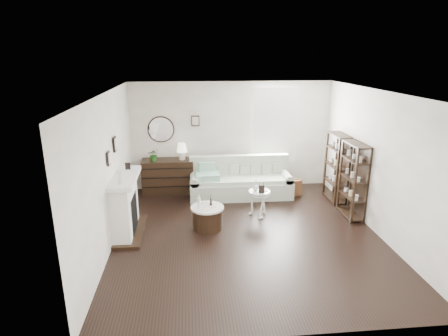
{
  "coord_description": "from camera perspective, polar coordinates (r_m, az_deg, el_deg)",
  "views": [
    {
      "loc": [
        -1.07,
        -6.46,
        3.35
      ],
      "look_at": [
        -0.37,
        0.8,
        1.1
      ],
      "focal_mm": 30.0,
      "sensor_mm": 36.0,
      "label": 1
    }
  ],
  "objects": [
    {
      "name": "suitcase",
      "position": [
        9.27,
        9.94,
        -3.04
      ],
      "size": [
        0.63,
        0.37,
        0.4
      ],
      "primitive_type": "cube",
      "rotation": [
        0.0,
        0.0,
        0.31
      ],
      "color": "brown",
      "rests_on": "ground"
    },
    {
      "name": "eiffel_ped",
      "position": [
        7.95,
        6.05,
        -2.8
      ],
      "size": [
        0.12,
        0.12,
        0.18
      ],
      "primitive_type": null,
      "rotation": [
        0.0,
        0.0,
        0.15
      ],
      "color": "black",
      "rests_on": "pedestal_table"
    },
    {
      "name": "table_lamp",
      "position": [
        9.23,
        -6.41,
        2.54
      ],
      "size": [
        0.29,
        0.29,
        0.41
      ],
      "primitive_type": null,
      "rotation": [
        0.0,
        0.0,
        0.14
      ],
      "color": "white",
      "rests_on": "dresser"
    },
    {
      "name": "pedestal_table",
      "position": [
        7.95,
        5.41,
        -3.83
      ],
      "size": [
        0.47,
        0.47,
        0.57
      ],
      "rotation": [
        0.0,
        0.0,
        0.18
      ],
      "color": "silver",
      "rests_on": "ground"
    },
    {
      "name": "drum_table",
      "position": [
        7.49,
        -2.53,
        -7.51
      ],
      "size": [
        0.66,
        0.66,
        0.46
      ],
      "rotation": [
        0.0,
        0.0,
        0.38
      ],
      "color": "black",
      "rests_on": "ground"
    },
    {
      "name": "eiffel_drum",
      "position": [
        7.41,
        -2.02,
        -5.02
      ],
      "size": [
        0.16,
        0.16,
        0.21
      ],
      "primitive_type": null,
      "rotation": [
        0.0,
        0.0,
        0.33
      ],
      "color": "black",
      "rests_on": "drum_table"
    },
    {
      "name": "sofa",
      "position": [
        9.14,
        2.47,
        -2.3
      ],
      "size": [
        2.45,
        0.85,
        0.95
      ],
      "color": "#A4AF9C",
      "rests_on": "ground"
    },
    {
      "name": "card_frame_drum",
      "position": [
        7.21,
        -2.86,
        -5.8
      ],
      "size": [
        0.14,
        0.08,
        0.18
      ],
      "primitive_type": "cube",
      "rotation": [
        -0.21,
        0.0,
        0.26
      ],
      "color": "white",
      "rests_on": "drum_table"
    },
    {
      "name": "quilt",
      "position": [
        8.88,
        -2.52,
        -1.23
      ],
      "size": [
        0.57,
        0.47,
        0.14
      ],
      "primitive_type": "cube",
      "rotation": [
        0.0,
        0.0,
        0.03
      ],
      "color": "#279160",
      "rests_on": "sofa"
    },
    {
      "name": "potted_plant",
      "position": [
        9.23,
        -10.64,
        2.01
      ],
      "size": [
        0.28,
        0.24,
        0.31
      ],
      "primitive_type": "imported",
      "rotation": [
        0.0,
        0.0,
        0.02
      ],
      "color": "#225919",
      "rests_on": "dresser"
    },
    {
      "name": "room",
      "position": [
        9.5,
        5.58,
        6.39
      ],
      "size": [
        5.5,
        5.5,
        5.5
      ],
      "color": "black",
      "rests_on": "ground"
    },
    {
      "name": "shelf_unit_near",
      "position": [
        8.29,
        19.06,
        -1.78
      ],
      "size": [
        0.3,
        0.8,
        1.6
      ],
      "color": "black",
      "rests_on": "ground"
    },
    {
      "name": "bottle_drum",
      "position": [
        7.28,
        -3.84,
        -5.18
      ],
      "size": [
        0.07,
        0.07,
        0.28
      ],
      "primitive_type": "cylinder",
      "color": "silver",
      "rests_on": "drum_table"
    },
    {
      "name": "flask_ped",
      "position": [
        7.9,
        4.83,
        -2.66
      ],
      "size": [
        0.13,
        0.13,
        0.24
      ],
      "primitive_type": null,
      "color": "silver",
      "rests_on": "pedestal_table"
    },
    {
      "name": "fireplace",
      "position": [
        7.43,
        -14.8,
        -5.73
      ],
      "size": [
        0.5,
        1.4,
        1.84
      ],
      "color": "white",
      "rests_on": "ground"
    },
    {
      "name": "card_frame_ped",
      "position": [
        7.8,
        5.75,
        -3.24
      ],
      "size": [
        0.13,
        0.07,
        0.16
      ],
      "primitive_type": "cube",
      "rotation": [
        -0.21,
        0.0,
        -0.15
      ],
      "color": "black",
      "rests_on": "pedestal_table"
    },
    {
      "name": "dresser",
      "position": [
        9.42,
        -8.52,
        -1.21
      ],
      "size": [
        1.26,
        0.54,
        0.84
      ],
      "color": "black",
      "rests_on": "ground"
    },
    {
      "name": "shelf_unit_far",
      "position": [
        9.07,
        16.78,
        0.04
      ],
      "size": [
        0.3,
        0.8,
        1.6
      ],
      "color": "black",
      "rests_on": "ground"
    }
  ]
}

